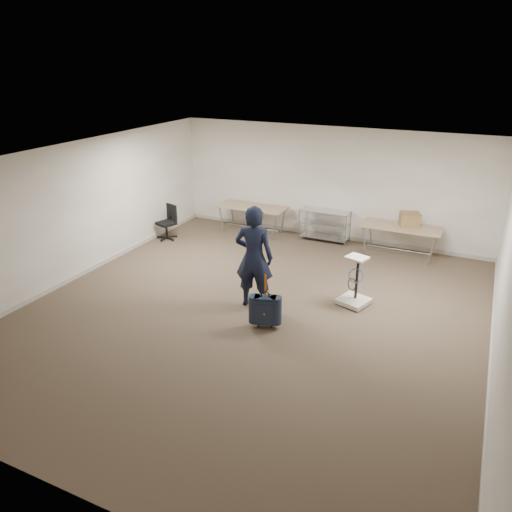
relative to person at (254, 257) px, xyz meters
The scene contains 10 objects.
ground 1.01m from the person, 71.18° to the right, with size 9.00×9.00×0.00m, color #4B3E2D.
room_shell 1.45m from the person, 85.22° to the left, with size 8.00×9.00×9.00m.
folding_table_left 4.11m from the person, 116.17° to the left, with size 1.80×0.75×0.73m.
folding_table_right 4.19m from the person, 61.55° to the left, with size 1.80×0.75×0.73m.
wire_shelf 3.96m from the person, 88.65° to the left, with size 1.22×0.47×0.80m.
person is the anchor object (origin of this frame).
suitcase 1.06m from the person, 51.65° to the right, with size 0.41×0.31×1.00m.
office_chair 4.33m from the person, 146.47° to the left, with size 0.53×0.53×0.87m.
equipment_cart 2.02m from the person, 26.58° to the left, with size 0.66×0.66×0.96m.
cardboard_box 4.34m from the person, 60.35° to the left, with size 0.43×0.32×0.32m, color #A2824B.
Camera 1 is at (3.51, -7.28, 4.40)m, focal length 35.00 mm.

